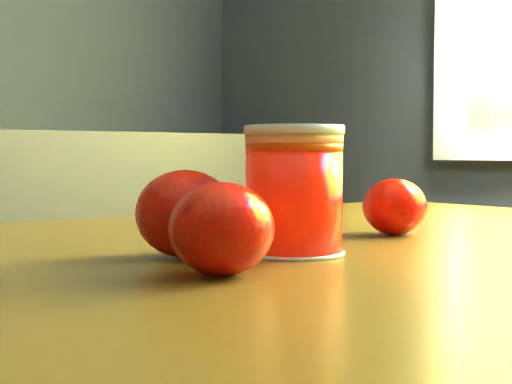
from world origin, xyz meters
TOP-DOWN VIEW (x-y plane):
  - table at (0.90, 0.22)m, footprint 1.07×0.78m
  - juice_glass at (0.86, 0.18)m, footprint 0.08×0.08m
  - orange_front at (0.79, 0.22)m, footprint 0.09×0.09m
  - orange_back at (1.02, 0.24)m, footprint 0.08×0.08m
  - orange_extra at (0.77, 0.13)m, footprint 0.07×0.07m

SIDE VIEW (x-z plane):
  - table at x=0.90m, z-range 0.29..1.06m
  - orange_back at x=1.02m, z-range 0.77..0.83m
  - orange_extra at x=0.77m, z-range 0.77..0.83m
  - orange_front at x=0.79m, z-range 0.77..0.84m
  - juice_glass at x=0.86m, z-range 0.78..0.87m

